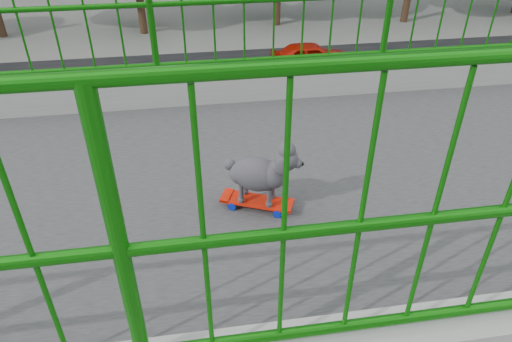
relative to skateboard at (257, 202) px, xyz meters
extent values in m
cube|color=black|center=(-13.20, 1.39, -7.03)|extent=(18.00, 90.00, 0.02)
cube|color=#2D2D2F|center=(-0.20, 1.39, -0.29)|extent=(3.00, 24.00, 0.50)
cube|color=gray|center=(-1.60, 1.39, 0.11)|extent=(0.20, 24.00, 0.30)
cylinder|color=black|center=(-26.00, -2.61, -5.68)|extent=(0.44, 0.44, 2.73)
cylinder|color=black|center=(-26.40, 5.39, -5.61)|extent=(0.44, 0.44, 2.87)
cylinder|color=black|center=(-25.80, 13.39, -5.71)|extent=(0.44, 0.44, 2.66)
cube|color=red|center=(0.00, 0.00, 0.01)|extent=(0.30, 0.46, 0.01)
cube|color=#99999E|center=(-0.06, -0.13, -0.01)|extent=(0.08, 0.06, 0.02)
cylinder|color=#0820AE|center=(-0.11, -0.11, -0.02)|extent=(0.04, 0.06, 0.05)
sphere|color=yellow|center=(-0.11, -0.11, -0.02)|extent=(0.02, 0.02, 0.02)
cylinder|color=#0820AE|center=(0.00, -0.15, -0.02)|extent=(0.04, 0.06, 0.05)
sphere|color=yellow|center=(0.00, -0.15, -0.02)|extent=(0.02, 0.02, 0.02)
cube|color=#99999E|center=(0.06, 0.13, -0.01)|extent=(0.08, 0.06, 0.02)
cylinder|color=#0820AE|center=(0.00, 0.15, -0.02)|extent=(0.04, 0.06, 0.05)
sphere|color=yellow|center=(0.00, 0.15, -0.02)|extent=(0.02, 0.02, 0.02)
cylinder|color=#0820AE|center=(0.11, 0.11, -0.02)|extent=(0.04, 0.06, 0.05)
sphere|color=yellow|center=(0.11, 0.11, -0.02)|extent=(0.02, 0.02, 0.02)
ellipsoid|color=#2D2A2F|center=(0.00, 0.00, 0.21)|extent=(0.31, 0.36, 0.21)
sphere|color=#2D2A2F|center=(0.07, 0.16, 0.34)|extent=(0.14, 0.14, 0.14)
sphere|color=black|center=(0.11, 0.24, 0.33)|extent=(0.02, 0.02, 0.02)
sphere|color=#2D2A2F|center=(-0.07, -0.16, 0.25)|extent=(0.07, 0.07, 0.07)
cylinder|color=#2D2A2F|center=(-0.01, 0.10, 0.08)|extent=(0.03, 0.03, 0.13)
cylinder|color=#2D2A2F|center=(0.08, 0.06, 0.08)|extent=(0.03, 0.03, 0.13)
cylinder|color=#2D2A2F|center=(-0.08, -0.06, 0.08)|extent=(0.03, 0.03, 0.13)
cylinder|color=#2D2A2F|center=(0.01, -0.10, 0.08)|extent=(0.03, 0.03, 0.13)
imported|color=#B61607|center=(-19.00, 5.63, -6.38)|extent=(1.58, 3.93, 1.34)
imported|color=gray|center=(-9.40, 1.99, -6.31)|extent=(2.43, 5.26, 1.46)
imported|color=silver|center=(-12.60, 2.09, -6.27)|extent=(2.16, 5.31, 1.54)
camera|label=1|loc=(2.30, -0.36, 1.80)|focal=33.24mm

